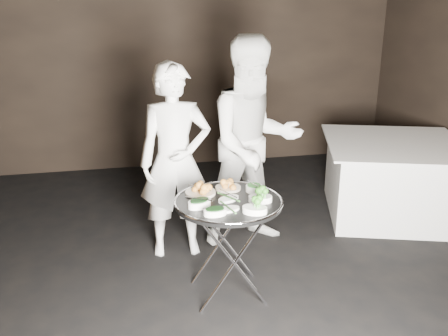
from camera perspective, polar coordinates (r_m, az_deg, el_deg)
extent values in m
cube|color=black|center=(3.58, -1.03, -17.88)|extent=(6.00, 7.00, 0.05)
cube|color=black|center=(6.38, -7.36, 13.32)|extent=(6.00, 0.05, 3.00)
cylinder|color=silver|center=(3.53, 1.18, -10.86)|extent=(0.50, 0.02, 0.74)
cylinder|color=silver|center=(3.53, 1.18, -10.86)|extent=(0.50, 0.02, 0.74)
cylinder|color=silver|center=(3.86, -0.13, -8.06)|extent=(0.50, 0.02, 0.74)
cylinder|color=silver|center=(3.86, -0.13, -8.06)|extent=(0.50, 0.02, 0.74)
cylinder|color=silver|center=(3.51, -2.90, -4.80)|extent=(0.02, 0.43, 0.02)
cylinder|color=silver|center=(3.59, 3.83, -4.23)|extent=(0.02, 0.43, 0.02)
cylinder|color=black|center=(3.53, 0.51, -4.00)|extent=(0.76, 0.76, 0.03)
torus|color=silver|center=(3.52, 0.51, -3.76)|extent=(0.77, 0.77, 0.02)
cylinder|color=beige|center=(3.64, -2.71, -2.83)|extent=(0.22, 0.22, 0.02)
cylinder|color=beige|center=(3.73, 0.48, -2.29)|extent=(0.19, 0.19, 0.02)
cylinder|color=white|center=(3.69, 3.45, -2.35)|extent=(0.12, 0.12, 0.05)
cylinder|color=silver|center=(3.62, -2.82, -2.25)|extent=(0.14, 0.16, 0.01)
cylinder|color=silver|center=(3.71, 0.56, -1.70)|extent=(0.06, 0.20, 0.01)
cylinder|color=silver|center=(3.67, 3.58, -1.93)|extent=(0.07, 0.20, 0.01)
cylinder|color=silver|center=(3.42, -2.91, -3.55)|extent=(0.18, 0.11, 0.01)
cylinder|color=silver|center=(3.51, 4.20, -2.97)|extent=(0.12, 0.18, 0.01)
cylinder|color=silver|center=(3.51, 0.48, -2.90)|extent=(0.09, 0.19, 0.01)
imported|color=white|center=(4.16, -5.59, 0.73)|extent=(0.61, 0.41, 1.64)
imported|color=white|center=(4.32, 3.46, 2.84)|extent=(0.97, 0.80, 1.83)
cube|color=white|center=(5.31, 18.59, -1.26)|extent=(1.18, 1.18, 0.74)
cube|color=white|center=(5.19, 19.02, 2.67)|extent=(1.33, 1.33, 0.02)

